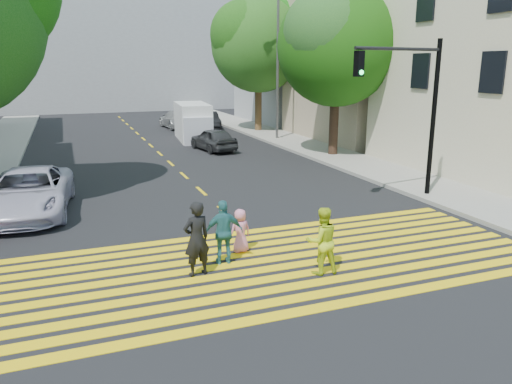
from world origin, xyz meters
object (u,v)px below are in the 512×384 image
white_van (193,123)px  tree_right_far (259,39)px  pedestrian_extra (224,232)px  pedestrian_man (197,239)px  silver_car (177,119)px  traffic_signal (414,98)px  tree_right_near (338,39)px  dark_car_parked (209,120)px  dark_car_near (213,139)px  white_sedan (29,192)px  pedestrian_child (240,231)px  pedestrian_woman (322,241)px

white_van → tree_right_far: bearing=29.0°
tree_right_far → pedestrian_extra: tree_right_far is taller
pedestrian_man → silver_car: pedestrian_man is taller
pedestrian_man → pedestrian_extra: 0.91m
white_van → traffic_signal: size_ratio=0.91×
tree_right_near → pedestrian_extra: bearing=-129.1°
tree_right_far → dark_car_parked: size_ratio=2.48×
pedestrian_extra → traffic_signal: bearing=-151.1°
tree_right_near → white_van: size_ratio=1.73×
pedestrian_extra → dark_car_near: pedestrian_extra is taller
white_sedan → silver_car: bearing=71.1°
dark_car_parked → traffic_signal: 22.95m
tree_right_far → pedestrian_child: (-9.17, -22.33, -5.90)m
dark_car_near → traffic_signal: 13.76m
pedestrian_extra → white_van: white_van is taller
dark_car_parked → tree_right_near: bearing=-71.3°
dark_car_near → silver_car: silver_car is taller
pedestrian_child → pedestrian_woman: bearing=117.1°
dark_car_parked → traffic_signal: (1.04, -22.72, 3.02)m
white_sedan → pedestrian_child: bearing=-41.7°
pedestrian_child → silver_car: silver_car is taller
traffic_signal → white_sedan: bearing=157.4°
pedestrian_man → dark_car_parked: bearing=-119.4°
pedestrian_woman → silver_car: 28.66m
traffic_signal → silver_car: bearing=88.8°
pedestrian_extra → silver_car: pedestrian_extra is taller
pedestrian_man → dark_car_parked: 27.47m
pedestrian_man → white_van: white_van is taller
tree_right_near → dark_car_near: bearing=143.5°
tree_right_near → dark_car_parked: bearing=102.4°
dark_car_parked → traffic_signal: bearing=-81.1°
dark_car_parked → pedestrian_woman: bearing=-93.8°
pedestrian_extra → traffic_signal: (7.87, 3.23, 2.85)m
tree_right_far → pedestrian_woman: (-7.85, -24.31, -5.67)m
pedestrian_man → pedestrian_woman: (2.75, -0.94, -0.08)m
white_sedan → dark_car_near: bearing=52.7°
tree_right_far → silver_car: tree_right_far is taller
tree_right_near → silver_car: 16.77m
pedestrian_woman → pedestrian_man: bearing=-14.8°
silver_car → white_van: bearing=83.5°
silver_car → traffic_signal: traffic_signal is taller
white_sedan → silver_car: 22.87m
pedestrian_man → pedestrian_woman: 2.91m
pedestrian_woman → white_van: bearing=-92.0°
pedestrian_man → white_van: (5.10, 20.99, 0.22)m
silver_car → dark_car_parked: size_ratio=1.23×
white_van → traffic_signal: (3.56, -17.32, 2.54)m
silver_car → white_van: 6.62m
pedestrian_extra → dark_car_near: size_ratio=0.43×
pedestrian_man → dark_car_parked: (7.62, 26.39, -0.25)m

